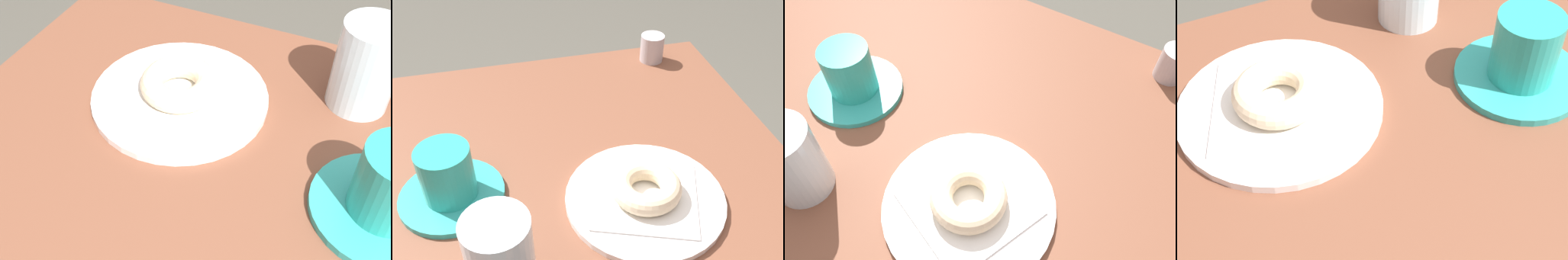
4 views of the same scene
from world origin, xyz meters
The scene contains 7 objects.
table centered at (0.00, 0.00, 0.63)m, with size 0.90×0.65×0.74m.
plate_sugar_ring centered at (0.18, -0.12, 0.74)m, with size 0.23×0.23×0.01m, color white.
napkin_sugar_ring centered at (0.18, -0.12, 0.75)m, with size 0.15×0.15×0.00m, color white.
donut_sugar_ring centered at (0.18, -0.12, 0.77)m, with size 0.10×0.10×0.03m, color beige.
water_glass centered at (-0.03, -0.21, 0.80)m, with size 0.08×0.08×0.12m, color silver.
coffee_cup centered at (-0.09, -0.04, 0.78)m, with size 0.15×0.15×0.09m.
sugar_jar centered at (0.34, 0.27, 0.77)m, with size 0.05×0.05×0.06m, color #B9B1B7.
Camera 2 is at (-0.01, -0.55, 1.24)m, focal length 42.80 mm.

